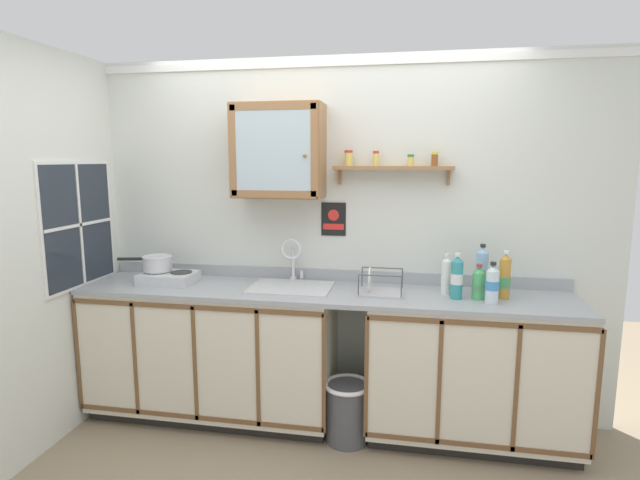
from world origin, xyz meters
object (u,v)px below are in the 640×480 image
(sink, at_px, (291,291))
(saucepan, at_px, (157,263))
(hot_plate_stove, at_px, (168,278))
(trash_bin, at_px, (347,411))
(bottle_juice_amber_2, at_px, (505,277))
(bottle_detergent_teal_4, at_px, (457,278))
(wall_cabinet, at_px, (278,151))
(warning_sign, at_px, (334,219))
(bottle_water_blue_1, at_px, (482,272))
(bottle_soda_green_3, at_px, (478,284))
(bottle_water_clear_5, at_px, (492,284))
(bottle_opaque_white_0, at_px, (446,277))
(dish_rack, at_px, (379,289))

(sink, relative_size, saucepan, 1.44)
(hot_plate_stove, height_order, trash_bin, hot_plate_stove)
(bottle_juice_amber_2, bearing_deg, bottle_detergent_teal_4, -169.15)
(sink, xyz_separation_m, wall_cabinet, (-0.11, 0.11, 0.92))
(warning_sign, bearing_deg, bottle_juice_amber_2, -13.39)
(saucepan, xyz_separation_m, wall_cabinet, (0.84, 0.12, 0.76))
(bottle_juice_amber_2, xyz_separation_m, bottle_detergent_teal_4, (-0.29, -0.05, -0.00))
(bottle_water_blue_1, height_order, wall_cabinet, wall_cabinet)
(bottle_water_blue_1, height_order, warning_sign, warning_sign)
(bottle_soda_green_3, relative_size, bottle_water_clear_5, 0.87)
(bottle_soda_green_3, bearing_deg, sink, 177.03)
(sink, distance_m, saucepan, 0.96)
(bottle_juice_amber_2, distance_m, trash_bin, 1.28)
(wall_cabinet, bearing_deg, hot_plate_stove, -169.34)
(saucepan, bearing_deg, bottle_opaque_white_0, 0.89)
(trash_bin, bearing_deg, bottle_detergent_teal_4, 10.96)
(wall_cabinet, height_order, warning_sign, wall_cabinet)
(hot_plate_stove, relative_size, trash_bin, 0.93)
(bottle_water_clear_5, bearing_deg, wall_cabinet, 169.50)
(bottle_opaque_white_0, height_order, trash_bin, bottle_opaque_white_0)
(sink, distance_m, wall_cabinet, 0.93)
(bottle_juice_amber_2, height_order, dish_rack, bottle_juice_amber_2)
(bottle_water_blue_1, distance_m, bottle_water_clear_5, 0.20)
(saucepan, xyz_separation_m, dish_rack, (1.53, -0.03, -0.11))
(bottle_soda_green_3, distance_m, dish_rack, 0.61)
(warning_sign, bearing_deg, bottle_water_clear_5, -20.83)
(hot_plate_stove, bearing_deg, warning_sign, 13.90)
(bottle_soda_green_3, relative_size, warning_sign, 0.95)
(saucepan, height_order, bottle_water_blue_1, bottle_water_blue_1)
(bottle_opaque_white_0, height_order, bottle_water_blue_1, bottle_water_blue_1)
(dish_rack, bearing_deg, wall_cabinet, 167.47)
(warning_sign, bearing_deg, dish_rack, -40.15)
(bottle_juice_amber_2, xyz_separation_m, wall_cabinet, (-1.44, 0.13, 0.76))
(hot_plate_stove, relative_size, bottle_soda_green_3, 1.67)
(sink, relative_size, bottle_juice_amber_2, 1.79)
(bottle_opaque_white_0, relative_size, bottle_soda_green_3, 1.19)
(bottle_water_clear_5, height_order, warning_sign, warning_sign)
(bottle_juice_amber_2, relative_size, bottle_soda_green_3, 1.36)
(wall_cabinet, relative_size, warning_sign, 2.69)
(sink, distance_m, hot_plate_stove, 0.86)
(sink, xyz_separation_m, bottle_water_blue_1, (1.21, 0.06, 0.17))
(bottle_detergent_teal_4, bearing_deg, wall_cabinet, 170.97)
(sink, relative_size, bottle_soda_green_3, 2.44)
(hot_plate_stove, bearing_deg, sink, 2.00)
(bottle_soda_green_3, bearing_deg, saucepan, 178.66)
(bottle_juice_amber_2, relative_size, wall_cabinet, 0.48)
(saucepan, bearing_deg, bottle_water_blue_1, 1.78)
(bottle_soda_green_3, height_order, trash_bin, bottle_soda_green_3)
(bottle_water_blue_1, relative_size, wall_cabinet, 0.52)
(wall_cabinet, bearing_deg, warning_sign, 20.57)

